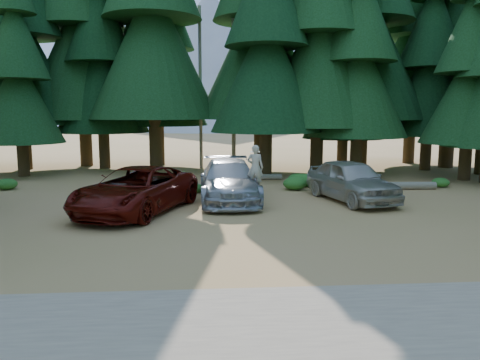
{
  "coord_description": "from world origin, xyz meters",
  "views": [
    {
      "loc": [
        -0.83,
        -13.87,
        3.6
      ],
      "look_at": [
        0.3,
        2.05,
        1.25
      ],
      "focal_mm": 35.0,
      "sensor_mm": 36.0,
      "label": 1
    }
  ],
  "objects_px": {
    "log_left": "(182,187)",
    "log_mid": "(247,177)",
    "red_pickup": "(136,190)",
    "frisbee_player": "(255,167)",
    "silver_minivan_right": "(351,180)",
    "log_right": "(377,186)",
    "silver_minivan_center": "(229,181)"
  },
  "relations": [
    {
      "from": "red_pickup",
      "to": "log_right",
      "type": "distance_m",
      "value": 11.2
    },
    {
      "from": "log_left",
      "to": "log_mid",
      "type": "height_order",
      "value": "log_mid"
    },
    {
      "from": "frisbee_player",
      "to": "log_left",
      "type": "bearing_deg",
      "value": -35.64
    },
    {
      "from": "silver_minivan_right",
      "to": "log_mid",
      "type": "distance_m",
      "value": 7.15
    },
    {
      "from": "red_pickup",
      "to": "frisbee_player",
      "type": "distance_m",
      "value": 4.51
    },
    {
      "from": "frisbee_player",
      "to": "log_right",
      "type": "distance_m",
      "value": 6.98
    },
    {
      "from": "silver_minivan_center",
      "to": "silver_minivan_right",
      "type": "relative_size",
      "value": 1.15
    },
    {
      "from": "silver_minivan_center",
      "to": "log_left",
      "type": "xyz_separation_m",
      "value": [
        -2.02,
        2.72,
        -0.69
      ]
    },
    {
      "from": "frisbee_player",
      "to": "log_left",
      "type": "xyz_separation_m",
      "value": [
        -2.97,
        3.77,
        -1.36
      ]
    },
    {
      "from": "silver_minivan_right",
      "to": "log_mid",
      "type": "bearing_deg",
      "value": 107.33
    },
    {
      "from": "frisbee_player",
      "to": "log_mid",
      "type": "relative_size",
      "value": 0.47
    },
    {
      "from": "silver_minivan_right",
      "to": "red_pickup",
      "type": "bearing_deg",
      "value": 176.87
    },
    {
      "from": "log_right",
      "to": "red_pickup",
      "type": "bearing_deg",
      "value": -155.81
    },
    {
      "from": "red_pickup",
      "to": "log_left",
      "type": "xyz_separation_m",
      "value": [
        1.4,
        4.65,
        -0.68
      ]
    },
    {
      "from": "log_left",
      "to": "log_right",
      "type": "distance_m",
      "value": 8.99
    },
    {
      "from": "silver_minivan_right",
      "to": "log_mid",
      "type": "relative_size",
      "value": 1.34
    },
    {
      "from": "log_mid",
      "to": "log_right",
      "type": "xyz_separation_m",
      "value": [
        5.71,
        -3.5,
        0.03
      ]
    },
    {
      "from": "log_right",
      "to": "silver_minivan_center",
      "type": "bearing_deg",
      "value": -159.86
    },
    {
      "from": "frisbee_player",
      "to": "log_right",
      "type": "height_order",
      "value": "frisbee_player"
    },
    {
      "from": "silver_minivan_right",
      "to": "log_left",
      "type": "xyz_separation_m",
      "value": [
        -6.95,
        3.07,
        -0.71
      ]
    },
    {
      "from": "log_left",
      "to": "log_mid",
      "type": "xyz_separation_m",
      "value": [
        3.26,
        3.02,
        0.02
      ]
    },
    {
      "from": "silver_minivan_center",
      "to": "log_right",
      "type": "xyz_separation_m",
      "value": [
        6.96,
        2.24,
        -0.64
      ]
    },
    {
      "from": "silver_minivan_center",
      "to": "log_mid",
      "type": "distance_m",
      "value": 5.91
    },
    {
      "from": "silver_minivan_center",
      "to": "frisbee_player",
      "type": "distance_m",
      "value": 1.57
    },
    {
      "from": "red_pickup",
      "to": "log_mid",
      "type": "xyz_separation_m",
      "value": [
        4.66,
        7.67,
        -0.66
      ]
    },
    {
      "from": "frisbee_player",
      "to": "log_mid",
      "type": "distance_m",
      "value": 6.93
    },
    {
      "from": "silver_minivan_center",
      "to": "log_mid",
      "type": "relative_size",
      "value": 1.54
    },
    {
      "from": "red_pickup",
      "to": "frisbee_player",
      "type": "relative_size",
      "value": 3.41
    },
    {
      "from": "silver_minivan_right",
      "to": "frisbee_player",
      "type": "distance_m",
      "value": 4.09
    },
    {
      "from": "silver_minivan_right",
      "to": "frisbee_player",
      "type": "relative_size",
      "value": 2.88
    },
    {
      "from": "silver_minivan_right",
      "to": "frisbee_player",
      "type": "xyz_separation_m",
      "value": [
        -3.98,
        -0.71,
        0.65
      ]
    },
    {
      "from": "log_mid",
      "to": "silver_minivan_center",
      "type": "bearing_deg",
      "value": -103.16
    }
  ]
}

